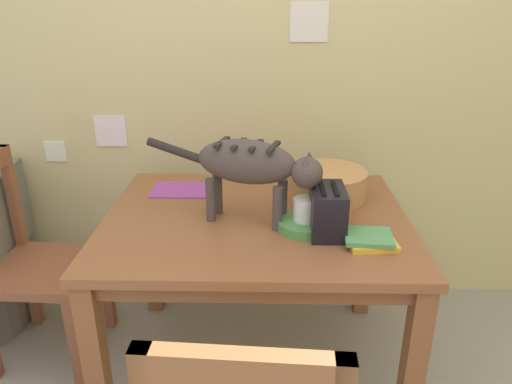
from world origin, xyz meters
The scene contains 10 objects.
wall_rear centered at (0.00, 1.76, 1.25)m, with size 4.98×0.11×2.50m.
dining_table centered at (-0.05, 1.09, 0.65)m, with size 1.17×0.94×0.74m.
cat centered at (-0.06, 1.03, 0.96)m, with size 0.66×0.24×0.32m.
saucer_bowl centered at (0.13, 0.98, 0.75)m, with size 0.21×0.21×0.04m, color #4A9247.
coffee_mug centered at (0.13, 0.98, 0.81)m, with size 0.13×0.09×0.08m.
magazine centered at (-0.38, 1.34, 0.74)m, with size 0.26×0.18×0.01m, color purple.
book_stack centered at (0.34, 0.86, 0.76)m, with size 0.18×0.15×0.04m.
wicker_basket centered at (0.24, 1.28, 0.80)m, with size 0.33×0.33×0.12m.
toaster centered at (0.20, 0.95, 0.82)m, with size 0.12×0.20×0.18m.
wooden_chair_near centered at (-1.02, 1.17, 0.45)m, with size 0.44×0.44×0.93m.
Camera 1 is at (-0.02, -0.60, 1.53)m, focal length 33.63 mm.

